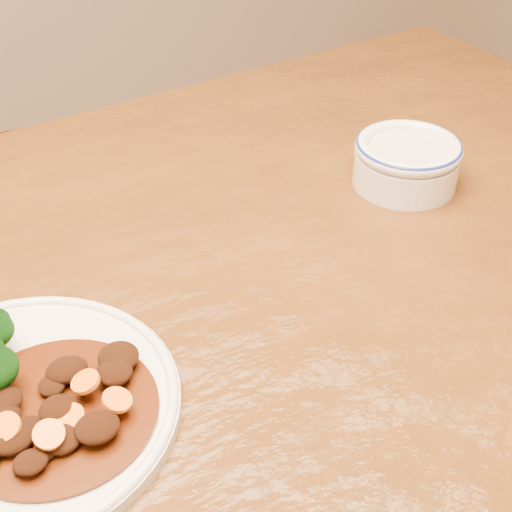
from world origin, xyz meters
name	(u,v)px	position (x,y,z in m)	size (l,w,h in m)	color
dining_table	(178,370)	(0.00, 0.00, 0.67)	(1.60, 1.07, 0.75)	#532E0E
dinner_plate	(15,408)	(-0.16, -0.06, 0.76)	(0.27, 0.27, 0.02)	silver
mince_stew	(40,415)	(-0.14, -0.09, 0.77)	(0.16, 0.16, 0.03)	#471D07
dip_bowl	(407,160)	(0.33, 0.10, 0.78)	(0.13, 0.13, 0.06)	silver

